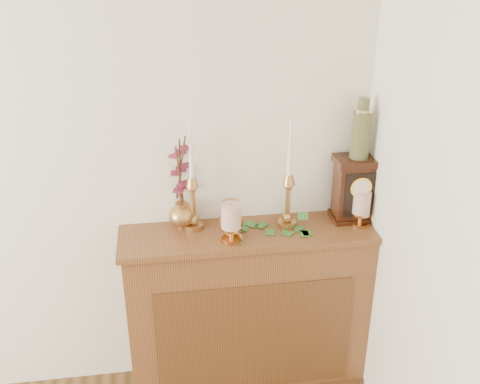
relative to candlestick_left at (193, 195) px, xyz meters
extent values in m
cube|color=brown|center=(0.26, -0.07, -0.66)|extent=(1.20, 0.30, 0.90)
cube|color=brown|center=(0.26, -0.22, -0.70)|extent=(0.96, 0.01, 0.63)
cube|color=brown|center=(0.26, -0.07, -0.19)|extent=(1.24, 0.34, 0.03)
cube|color=brown|center=(0.26, -0.07, -1.08)|extent=(1.23, 0.33, 0.06)
cylinder|color=tan|center=(0.00, 0.00, -0.17)|extent=(0.09, 0.09, 0.02)
sphere|color=tan|center=(0.00, 0.00, -0.13)|extent=(0.05, 0.05, 0.05)
cylinder|color=tan|center=(0.00, 0.00, -0.05)|extent=(0.02, 0.02, 0.16)
sphere|color=tan|center=(0.00, 0.00, 0.03)|extent=(0.04, 0.04, 0.04)
cone|color=tan|center=(0.00, 0.00, 0.07)|extent=(0.06, 0.06, 0.05)
cone|color=white|center=(0.00, 0.00, 0.22)|extent=(0.02, 0.02, 0.28)
cylinder|color=tan|center=(0.45, -0.04, -0.17)|extent=(0.09, 0.09, 0.02)
sphere|color=tan|center=(0.45, -0.04, -0.13)|extent=(0.05, 0.05, 0.05)
cylinder|color=tan|center=(0.45, -0.04, -0.05)|extent=(0.02, 0.02, 0.16)
sphere|color=tan|center=(0.45, -0.04, 0.03)|extent=(0.04, 0.04, 0.04)
cone|color=tan|center=(0.45, -0.04, 0.07)|extent=(0.06, 0.06, 0.05)
cone|color=white|center=(0.45, -0.04, 0.23)|extent=(0.03, 0.03, 0.29)
cylinder|color=tan|center=(0.17, -0.10, -0.17)|extent=(0.06, 0.06, 0.02)
sphere|color=tan|center=(0.17, -0.10, -0.10)|extent=(0.11, 0.11, 0.11)
cone|color=tan|center=(0.17, -0.10, -0.03)|extent=(0.08, 0.08, 0.06)
cylinder|color=tan|center=(-0.05, 0.02, -0.17)|extent=(0.06, 0.06, 0.01)
ellipsoid|color=tan|center=(-0.05, 0.02, -0.12)|extent=(0.13, 0.13, 0.11)
cylinder|color=tan|center=(-0.05, 0.02, -0.06)|extent=(0.06, 0.06, 0.02)
cylinder|color=#472819|center=(-0.06, 0.03, 0.09)|extent=(0.03, 0.08, 0.31)
cylinder|color=#472819|center=(-0.05, 0.03, 0.11)|extent=(0.02, 0.07, 0.34)
cylinder|color=#472819|center=(-0.05, 0.03, 0.12)|extent=(0.06, 0.11, 0.35)
cylinder|color=#C68845|center=(0.16, -0.14, -0.17)|extent=(0.10, 0.10, 0.02)
cylinder|color=#C68845|center=(0.16, -0.14, -0.14)|extent=(0.02, 0.02, 0.05)
cylinder|color=#C68845|center=(0.16, -0.14, -0.11)|extent=(0.10, 0.10, 0.01)
cylinder|color=beige|center=(0.16, -0.14, -0.05)|extent=(0.09, 0.09, 0.11)
cylinder|color=#472819|center=(0.16, -0.14, 0.01)|extent=(0.00, 0.00, 0.01)
cylinder|color=#C68845|center=(0.80, -0.08, -0.17)|extent=(0.10, 0.10, 0.02)
cylinder|color=#C68845|center=(0.80, -0.08, -0.14)|extent=(0.02, 0.02, 0.04)
cylinder|color=#C68845|center=(0.80, -0.08, -0.12)|extent=(0.09, 0.09, 0.01)
cylinder|color=beige|center=(0.80, -0.08, -0.06)|extent=(0.09, 0.09, 0.11)
cylinder|color=#472819|center=(0.80, -0.08, 0.00)|extent=(0.00, 0.00, 0.01)
cube|color=#306727|center=(0.37, -0.03, -0.17)|extent=(0.07, 0.06, 0.00)
cube|color=#306727|center=(0.14, -0.12, -0.17)|extent=(0.07, 0.07, 0.00)
cube|color=#306727|center=(0.36, -0.07, -0.17)|extent=(0.06, 0.05, 0.00)
cube|color=#306727|center=(0.17, -0.11, -0.17)|extent=(0.07, 0.06, 0.00)
cube|color=#306727|center=(0.30, -0.15, -0.17)|extent=(0.07, 0.07, 0.00)
cube|color=#306727|center=(0.22, -0.06, -0.17)|extent=(0.07, 0.07, 0.00)
cube|color=#306727|center=(0.47, -0.12, -0.17)|extent=(0.07, 0.07, 0.00)
cube|color=#306727|center=(0.24, -0.13, -0.17)|extent=(0.06, 0.05, 0.00)
cube|color=#306727|center=(0.22, -0.06, -0.17)|extent=(0.06, 0.07, 0.00)
cube|color=#306727|center=(0.54, -0.12, -0.17)|extent=(0.07, 0.06, 0.00)
cube|color=#306727|center=(0.16, -0.07, -0.12)|extent=(0.06, 0.06, 0.03)
cube|color=#306727|center=(0.23, -0.13, -0.10)|extent=(0.06, 0.05, 0.03)
cube|color=#306727|center=(0.52, -0.08, -0.11)|extent=(0.06, 0.05, 0.03)
cube|color=#38180B|center=(0.79, -0.01, -0.17)|extent=(0.22, 0.15, 0.02)
cube|color=#38180B|center=(0.79, -0.01, -0.03)|extent=(0.20, 0.13, 0.28)
cube|color=#38180B|center=(0.79, -0.01, 0.13)|extent=(0.22, 0.15, 0.03)
cube|color=black|center=(0.79, -0.08, -0.02)|extent=(0.15, 0.01, 0.23)
cylinder|color=#F8BE49|center=(0.79, -0.08, 0.02)|extent=(0.10, 0.01, 0.10)
cylinder|color=silver|center=(0.79, -0.08, 0.02)|extent=(0.08, 0.01, 0.08)
sphere|color=#F8BE49|center=(0.79, -0.08, -0.10)|extent=(0.03, 0.03, 0.03)
cylinder|color=#1B3729|center=(0.79, -0.01, 0.26)|extent=(0.09, 0.09, 0.22)
cylinder|color=#1B3729|center=(0.79, -0.01, 0.40)|extent=(0.05, 0.05, 0.07)
cylinder|color=#DEB680|center=(0.79, -0.01, 0.37)|extent=(0.06, 0.06, 0.02)
camera|label=1|loc=(-0.12, -2.37, 1.14)|focal=42.00mm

